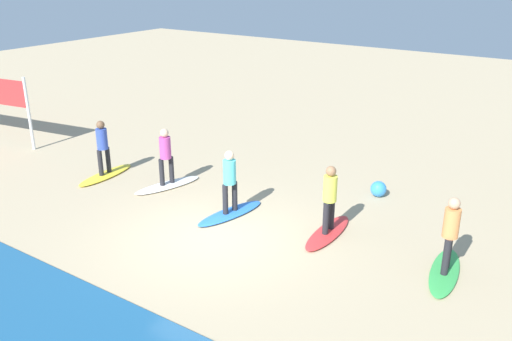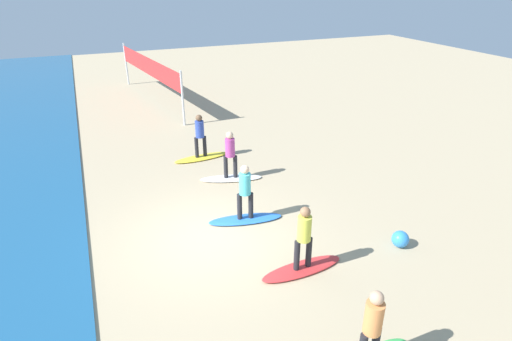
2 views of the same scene
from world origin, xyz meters
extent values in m
plane|color=tan|center=(0.00, 0.00, 0.00)|extent=(60.00, 60.00, 0.00)
ellipsoid|color=green|center=(-4.94, -1.43, 0.04)|extent=(0.88, 2.16, 0.09)
cylinder|color=#232328|center=(-4.96, -1.27, 0.48)|extent=(0.14, 0.14, 0.78)
cylinder|color=#232328|center=(-4.91, -1.59, 0.48)|extent=(0.14, 0.14, 0.78)
cylinder|color=#E58C4C|center=(-4.94, -1.43, 1.18)|extent=(0.32, 0.32, 0.62)
sphere|color=tan|center=(-4.94, -1.43, 1.61)|extent=(0.24, 0.24, 0.24)
ellipsoid|color=red|center=(-2.13, -1.65, 0.04)|extent=(0.65, 2.12, 0.09)
cylinder|color=#232328|center=(-2.13, -1.49, 0.48)|extent=(0.14, 0.14, 0.78)
cylinder|color=#232328|center=(-2.12, -1.81, 0.48)|extent=(0.14, 0.14, 0.78)
cylinder|color=#E0E04C|center=(-2.13, -1.65, 1.18)|extent=(0.32, 0.32, 0.62)
sphere|color=#9E704C|center=(-2.13, -1.65, 1.61)|extent=(0.24, 0.24, 0.24)
ellipsoid|color=blue|center=(0.42, -1.20, 0.04)|extent=(0.95, 2.17, 0.09)
cylinder|color=#232328|center=(0.45, -1.04, 0.48)|extent=(0.14, 0.14, 0.78)
cylinder|color=#232328|center=(0.39, -1.36, 0.48)|extent=(0.14, 0.14, 0.78)
cylinder|color=#4CC6D1|center=(0.42, -1.20, 1.18)|extent=(0.32, 0.32, 0.62)
sphere|color=beige|center=(0.42, -1.20, 1.61)|extent=(0.24, 0.24, 0.24)
ellipsoid|color=white|center=(3.03, -1.68, 0.04)|extent=(1.12, 2.17, 0.09)
cylinder|color=#232328|center=(3.07, -1.53, 0.48)|extent=(0.14, 0.14, 0.78)
cylinder|color=#232328|center=(2.99, -1.84, 0.48)|extent=(0.14, 0.14, 0.78)
cylinder|color=#B74293|center=(3.03, -1.68, 1.18)|extent=(0.32, 0.32, 0.62)
sphere|color=beige|center=(3.03, -1.68, 1.61)|extent=(0.24, 0.24, 0.24)
ellipsoid|color=yellow|center=(5.12, -1.24, 0.04)|extent=(0.72, 2.14, 0.09)
cylinder|color=#232328|center=(5.11, -1.08, 0.48)|extent=(0.14, 0.14, 0.78)
cylinder|color=#232328|center=(5.13, -1.40, 0.48)|extent=(0.14, 0.14, 0.78)
cylinder|color=#334CAD|center=(5.12, -1.24, 1.18)|extent=(0.32, 0.32, 0.62)
sphere|color=brown|center=(5.12, -1.24, 1.61)|extent=(0.24, 0.24, 0.24)
cylinder|color=silver|center=(9.09, -1.57, 1.25)|extent=(0.10, 0.10, 2.50)
sphere|color=#338CE5|center=(-2.25, -4.42, 0.22)|extent=(0.44, 0.44, 0.44)
camera|label=1|loc=(-7.21, 8.90, 6.11)|focal=38.45mm
camera|label=2|loc=(-9.00, 2.40, 6.42)|focal=29.25mm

